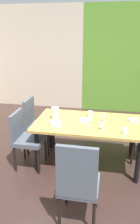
{
  "coord_description": "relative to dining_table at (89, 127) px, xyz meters",
  "views": [
    {
      "loc": [
        0.84,
        -2.82,
        2.09
      ],
      "look_at": [
        0.22,
        0.44,
        0.85
      ],
      "focal_mm": 35.0,
      "sensor_mm": 36.0,
      "label": 1
    }
  ],
  "objects": [
    {
      "name": "ground_plane",
      "position": [
        -0.54,
        -0.34,
        -0.67
      ],
      "size": [
        5.71,
        6.23,
        0.02
      ],
      "primitive_type": "cube",
      "color": "#32221E"
    },
    {
      "name": "cup_near_shelf",
      "position": [
        0.53,
        -0.32,
        0.12
      ],
      "size": [
        0.07,
        0.07,
        0.08
      ],
      "primitive_type": "cylinder",
      "color": "white",
      "rests_on": "dining_table"
    },
    {
      "name": "chair_left_near",
      "position": [
        -0.98,
        -0.27,
        -0.13
      ],
      "size": [
        0.45,
        0.44,
        0.92
      ],
      "rotation": [
        0.0,
        0.0,
        -1.57
      ],
      "color": "#4C515B",
      "rests_on": "ground_plane"
    },
    {
      "name": "chair_head_near",
      "position": [
        0.02,
        -1.26,
        -0.08
      ],
      "size": [
        0.44,
        0.44,
        1.06
      ],
      "color": "#4C515B",
      "rests_on": "ground_plane"
    },
    {
      "name": "serving_bowl_near_window",
      "position": [
        -0.49,
        -0.22,
        0.11
      ],
      "size": [
        0.19,
        0.19,
        0.05
      ],
      "primitive_type": "cylinder",
      "color": "silver",
      "rests_on": "dining_table"
    },
    {
      "name": "cup_front",
      "position": [
        -0.01,
        0.24,
        0.13
      ],
      "size": [
        0.08,
        0.08,
        0.09
      ],
      "primitive_type": "cylinder",
      "color": "silver",
      "rests_on": "dining_table"
    },
    {
      "name": "serving_bowl_right",
      "position": [
        -0.09,
        0.0,
        0.1
      ],
      "size": [
        0.17,
        0.17,
        0.04
      ],
      "primitive_type": "cylinder",
      "color": "white",
      "rests_on": "dining_table"
    },
    {
      "name": "dining_table",
      "position": [
        0.0,
        0.0,
        0.0
      ],
      "size": [
        1.7,
        0.97,
        0.74
      ],
      "color": "#BC9146",
      "rests_on": "ground_plane"
    },
    {
      "name": "serving_bowl_south",
      "position": [
        0.68,
        0.15,
        0.11
      ],
      "size": [
        0.15,
        0.15,
        0.04
      ],
      "primitive_type": "cylinder",
      "color": "white",
      "rests_on": "dining_table"
    },
    {
      "name": "wine_glass_north",
      "position": [
        0.21,
        -0.25,
        0.18
      ],
      "size": [
        0.07,
        0.07,
        0.14
      ],
      "color": "silver",
      "rests_on": "dining_table"
    },
    {
      "name": "wine_glass_left",
      "position": [
        0.23,
        0.08,
        0.19
      ],
      "size": [
        0.07,
        0.07,
        0.16
      ],
      "color": "silver",
      "rests_on": "dining_table"
    },
    {
      "name": "pitcher_rear",
      "position": [
        -0.56,
        0.03,
        0.18
      ],
      "size": [
        0.13,
        0.12,
        0.19
      ],
      "color": "white",
      "rests_on": "dining_table"
    },
    {
      "name": "chair_left_far",
      "position": [
        -0.98,
        0.27,
        -0.11
      ],
      "size": [
        0.45,
        0.44,
        0.98
      ],
      "rotation": [
        0.0,
        0.0,
        -1.57
      ],
      "color": "#4C515B",
      "rests_on": "ground_plane"
    },
    {
      "name": "back_panel_interior",
      "position": [
        -1.94,
        2.72,
        0.71
      ],
      "size": [
        2.92,
        0.1,
        2.74
      ],
      "primitive_type": "cube",
      "color": "beige",
      "rests_on": "ground_plane"
    },
    {
      "name": "wine_glass_center",
      "position": [
        0.01,
        -0.13,
        0.2
      ],
      "size": [
        0.06,
        0.06,
        0.15
      ],
      "color": "silver",
      "rests_on": "dining_table"
    },
    {
      "name": "garden_window_panel",
      "position": [
        0.91,
        2.72,
        0.71
      ],
      "size": [
        2.79,
        0.1,
        2.74
      ],
      "primitive_type": "cube",
      "color": "#5A8F2E",
      "rests_on": "ground_plane"
    }
  ]
}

